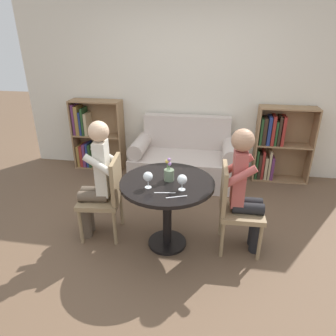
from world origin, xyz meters
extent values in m
plane|color=brown|center=(0.00, 0.00, 0.00)|extent=(16.00, 16.00, 0.00)
cube|color=silver|center=(0.00, 1.98, 1.35)|extent=(5.20, 0.05, 2.70)
cylinder|color=black|center=(0.00, 0.00, 0.72)|extent=(0.92, 0.92, 0.03)
cylinder|color=black|center=(0.00, 0.00, 0.37)|extent=(0.09, 0.09, 0.67)
cylinder|color=black|center=(0.00, 0.00, 0.01)|extent=(0.40, 0.40, 0.03)
cube|color=beige|center=(0.00, 1.50, 0.21)|extent=(1.52, 0.80, 0.42)
cube|color=beige|center=(0.00, 1.82, 0.67)|extent=(1.30, 0.16, 0.50)
cylinder|color=beige|center=(-0.65, 1.50, 0.53)|extent=(0.22, 0.72, 0.22)
cylinder|color=beige|center=(0.65, 1.50, 0.53)|extent=(0.22, 0.72, 0.22)
cube|color=#93704C|center=(-1.41, 1.92, 0.55)|extent=(0.80, 0.02, 1.10)
cube|color=#93704C|center=(-1.80, 1.79, 0.55)|extent=(0.02, 0.28, 1.10)
cube|color=#93704C|center=(-1.03, 1.79, 0.55)|extent=(0.02, 0.28, 1.10)
cube|color=#93704C|center=(-1.41, 1.79, 0.01)|extent=(0.75, 0.28, 0.02)
cube|color=#93704C|center=(-1.41, 1.79, 0.55)|extent=(0.75, 0.28, 0.02)
cube|color=#93704C|center=(-1.41, 1.79, 1.09)|extent=(0.75, 0.28, 0.02)
cube|color=olive|center=(-1.75, 1.79, 0.20)|extent=(0.04, 0.23, 0.35)
cube|color=maroon|center=(-1.70, 1.79, 0.20)|extent=(0.05, 0.23, 0.36)
cube|color=#602D5B|center=(-1.65, 1.79, 0.21)|extent=(0.05, 0.23, 0.38)
cube|color=navy|center=(-1.60, 1.79, 0.22)|extent=(0.03, 0.23, 0.40)
cube|color=#234723|center=(-1.56, 1.79, 0.21)|extent=(0.03, 0.23, 0.38)
cube|color=#602D5B|center=(-1.76, 1.79, 0.80)|extent=(0.04, 0.23, 0.48)
cube|color=olive|center=(-1.70, 1.79, 0.79)|extent=(0.05, 0.23, 0.45)
cube|color=navy|center=(-1.66, 1.79, 0.75)|extent=(0.03, 0.23, 0.36)
cube|color=#234723|center=(-1.62, 1.79, 0.77)|extent=(0.03, 0.23, 0.42)
cube|color=tan|center=(-1.57, 1.79, 0.73)|extent=(0.04, 0.23, 0.34)
cube|color=#93704C|center=(1.41, 1.92, 0.55)|extent=(0.80, 0.02, 1.10)
cube|color=#93704C|center=(1.03, 1.79, 0.55)|extent=(0.02, 0.28, 1.10)
cube|color=#93704C|center=(1.80, 1.79, 0.55)|extent=(0.02, 0.28, 1.10)
cube|color=#93704C|center=(1.41, 1.79, 0.01)|extent=(0.75, 0.28, 0.02)
cube|color=#93704C|center=(1.41, 1.79, 0.55)|extent=(0.75, 0.28, 0.02)
cube|color=#93704C|center=(1.41, 1.79, 1.09)|extent=(0.75, 0.28, 0.02)
cube|color=#234723|center=(1.07, 1.79, 0.24)|extent=(0.03, 0.23, 0.44)
cube|color=#332319|center=(1.11, 1.79, 0.21)|extent=(0.04, 0.23, 0.38)
cube|color=maroon|center=(1.16, 1.79, 0.24)|extent=(0.04, 0.23, 0.43)
cube|color=tan|center=(1.20, 1.79, 0.19)|extent=(0.04, 0.23, 0.34)
cube|color=tan|center=(1.25, 1.79, 0.24)|extent=(0.03, 0.23, 0.44)
cube|color=#602D5B|center=(1.29, 1.79, 0.19)|extent=(0.04, 0.23, 0.34)
cube|color=#234723|center=(1.07, 1.79, 0.75)|extent=(0.03, 0.23, 0.38)
cube|color=#332319|center=(1.12, 1.79, 0.76)|extent=(0.05, 0.23, 0.39)
cube|color=navy|center=(1.18, 1.79, 0.77)|extent=(0.05, 0.23, 0.41)
cube|color=maroon|center=(1.23, 1.79, 0.77)|extent=(0.04, 0.23, 0.42)
cube|color=#234723|center=(1.28, 1.79, 0.74)|extent=(0.03, 0.23, 0.35)
cube|color=#332319|center=(1.32, 1.79, 0.77)|extent=(0.04, 0.23, 0.42)
cube|color=maroon|center=(1.37, 1.79, 0.77)|extent=(0.04, 0.23, 0.42)
cylinder|color=#937A56|center=(-0.93, 0.22, 0.20)|extent=(0.04, 0.04, 0.40)
cylinder|color=#937A56|center=(-0.89, -0.13, 0.20)|extent=(0.04, 0.04, 0.40)
cylinder|color=#937A56|center=(-0.58, 0.26, 0.20)|extent=(0.04, 0.04, 0.40)
cylinder|color=#937A56|center=(-0.54, -0.09, 0.20)|extent=(0.04, 0.04, 0.40)
cube|color=#937A56|center=(-0.73, 0.07, 0.42)|extent=(0.46, 0.46, 0.05)
cube|color=#937A56|center=(-0.54, 0.09, 0.68)|extent=(0.08, 0.38, 0.45)
cylinder|color=#937A56|center=(0.92, -0.09, 0.20)|extent=(0.04, 0.04, 0.40)
cylinder|color=#937A56|center=(0.91, 0.26, 0.20)|extent=(0.04, 0.04, 0.40)
cylinder|color=#937A56|center=(0.56, -0.11, 0.20)|extent=(0.04, 0.04, 0.40)
cylinder|color=#937A56|center=(0.55, 0.25, 0.20)|extent=(0.04, 0.04, 0.40)
cube|color=#937A56|center=(0.73, 0.08, 0.42)|extent=(0.43, 0.43, 0.05)
cube|color=#937A56|center=(0.54, 0.07, 0.68)|extent=(0.05, 0.38, 0.45)
cylinder|color=brown|center=(-0.90, 0.10, 0.23)|extent=(0.11, 0.11, 0.45)
cylinder|color=brown|center=(-0.89, -0.01, 0.23)|extent=(0.11, 0.11, 0.45)
cylinder|color=brown|center=(-0.79, 0.11, 0.50)|extent=(0.31, 0.14, 0.11)
cylinder|color=brown|center=(-0.78, 0.00, 0.50)|extent=(0.31, 0.14, 0.11)
cube|color=silver|center=(-0.67, 0.07, 0.79)|extent=(0.14, 0.21, 0.58)
cylinder|color=silver|center=(-0.69, 0.20, 0.89)|extent=(0.29, 0.10, 0.23)
cylinder|color=silver|center=(-0.66, -0.07, 0.89)|extent=(0.29, 0.10, 0.23)
sphere|color=beige|center=(-0.67, 0.07, 1.18)|extent=(0.20, 0.20, 0.20)
cylinder|color=black|center=(0.89, 0.03, 0.23)|extent=(0.11, 0.11, 0.45)
cylinder|color=black|center=(0.89, 0.14, 0.23)|extent=(0.11, 0.11, 0.45)
cylinder|color=black|center=(0.78, 0.03, 0.50)|extent=(0.30, 0.12, 0.11)
cylinder|color=black|center=(0.78, 0.14, 0.50)|extent=(0.30, 0.12, 0.11)
cube|color=#B2514C|center=(0.67, 0.08, 0.78)|extent=(0.13, 0.20, 0.56)
cylinder|color=#B2514C|center=(0.68, -0.06, 0.87)|extent=(0.29, 0.08, 0.23)
cylinder|color=#B2514C|center=(0.67, 0.21, 0.87)|extent=(0.29, 0.08, 0.23)
sphere|color=tan|center=(0.67, 0.08, 1.17)|extent=(0.21, 0.21, 0.21)
cylinder|color=white|center=(-0.15, -0.15, 0.74)|extent=(0.06, 0.06, 0.00)
cylinder|color=white|center=(-0.15, -0.15, 0.78)|extent=(0.01, 0.01, 0.07)
sphere|color=white|center=(-0.15, -0.15, 0.85)|extent=(0.09, 0.09, 0.09)
sphere|color=beige|center=(-0.15, -0.15, 0.84)|extent=(0.06, 0.06, 0.06)
cylinder|color=white|center=(0.16, -0.14, 0.74)|extent=(0.06, 0.06, 0.00)
cylinder|color=white|center=(0.16, -0.14, 0.77)|extent=(0.01, 0.01, 0.06)
sphere|color=white|center=(0.16, -0.14, 0.84)|extent=(0.09, 0.09, 0.09)
sphere|color=beige|center=(0.16, -0.14, 0.83)|extent=(0.07, 0.07, 0.07)
cylinder|color=gray|center=(0.01, 0.03, 0.79)|extent=(0.10, 0.10, 0.11)
cylinder|color=#4C7A42|center=(0.01, 0.04, 0.90)|extent=(0.01, 0.01, 0.10)
sphere|color=#9E70B2|center=(0.01, 0.04, 0.95)|extent=(0.04, 0.04, 0.04)
cylinder|color=#4C7A42|center=(0.00, 0.05, 0.89)|extent=(0.01, 0.01, 0.09)
sphere|color=#EACC4C|center=(0.00, 0.05, 0.94)|extent=(0.04, 0.04, 0.04)
cylinder|color=#4C7A42|center=(0.02, 0.03, 0.88)|extent=(0.00, 0.00, 0.06)
sphere|color=#9E70B2|center=(0.02, 0.03, 0.91)|extent=(0.04, 0.04, 0.04)
cylinder|color=#4C7A42|center=(-0.01, 0.03, 0.89)|extent=(0.01, 0.01, 0.08)
sphere|color=#EACC4C|center=(-0.01, 0.03, 0.93)|extent=(0.04, 0.04, 0.04)
cube|color=silver|center=(0.13, -0.28, 0.74)|extent=(0.18, 0.08, 0.00)
cube|color=silver|center=(0.02, -0.22, 0.74)|extent=(0.19, 0.04, 0.00)
camera|label=1|loc=(0.42, -2.53, 2.04)|focal=32.00mm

